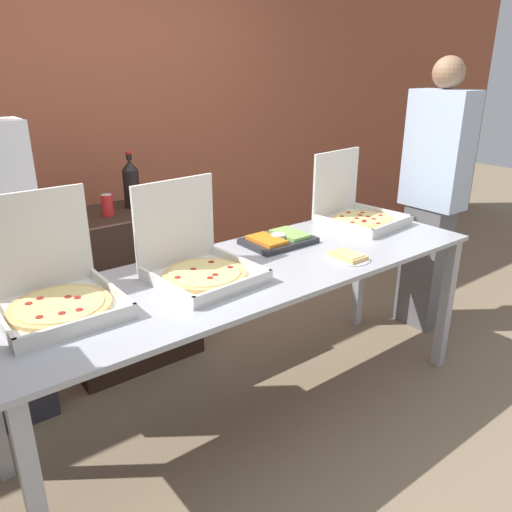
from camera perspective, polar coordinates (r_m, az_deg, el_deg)
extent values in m
plane|color=#847056|center=(2.86, 0.00, -17.26)|extent=(16.00, 16.00, 0.00)
cube|color=#9E5138|center=(3.76, -16.66, 14.46)|extent=(10.00, 0.06, 2.80)
cube|color=#A8AAB2|center=(2.43, 0.00, -1.38)|extent=(2.48, 0.78, 0.02)
cube|color=#A8AAB2|center=(1.98, -23.87, -24.34)|extent=(0.06, 0.06, 0.83)
cube|color=#A8AAB2|center=(3.24, 20.87, -5.23)|extent=(0.06, 0.06, 0.83)
cube|color=#A8AAB2|center=(3.59, 11.72, -1.65)|extent=(0.06, 0.06, 0.83)
cube|color=silver|center=(2.26, -5.81, -2.61)|extent=(0.46, 0.46, 0.02)
cube|color=silver|center=(2.10, -2.48, -3.54)|extent=(0.43, 0.05, 0.04)
cube|color=silver|center=(2.15, -10.28, -3.31)|extent=(0.05, 0.43, 0.04)
cube|color=silver|center=(2.37, -1.81, -0.62)|extent=(0.05, 0.43, 0.04)
cube|color=silver|center=(2.36, -9.21, 3.79)|extent=(0.43, 0.05, 0.41)
cylinder|color=#DBB26B|center=(2.26, -5.82, -2.16)|extent=(0.38, 0.38, 0.02)
cylinder|color=#F4D67F|center=(2.25, -5.83, -1.90)|extent=(0.33, 0.33, 0.00)
cylinder|color=maroon|center=(2.30, -2.98, -1.27)|extent=(0.03, 0.03, 0.00)
cylinder|color=maroon|center=(2.36, -5.14, -0.67)|extent=(0.03, 0.03, 0.00)
cylinder|color=maroon|center=(2.29, -7.18, -1.47)|extent=(0.03, 0.03, 0.00)
cylinder|color=maroon|center=(2.21, -8.95, -2.43)|extent=(0.03, 0.03, 0.00)
cylinder|color=maroon|center=(2.19, -5.26, -2.50)|extent=(0.03, 0.03, 0.00)
cylinder|color=maroon|center=(2.22, -4.69, -2.14)|extent=(0.03, 0.03, 0.00)
cube|color=silver|center=(3.13, 12.10, 3.73)|extent=(0.47, 0.47, 0.02)
cube|color=silver|center=(3.02, 15.33, 3.40)|extent=(0.43, 0.06, 0.04)
cube|color=silver|center=(2.96, 9.87, 3.51)|extent=(0.06, 0.43, 0.04)
cube|color=silver|center=(3.29, 14.19, 4.92)|extent=(0.06, 0.43, 0.04)
cube|color=silver|center=(3.20, 9.12, 8.24)|extent=(0.43, 0.06, 0.40)
cylinder|color=#DBB26B|center=(3.12, 12.12, 4.06)|extent=(0.37, 0.37, 0.02)
cylinder|color=#F4D67F|center=(3.12, 12.14, 4.26)|extent=(0.32, 0.32, 0.00)
cylinder|color=maroon|center=(3.15, 12.69, 4.42)|extent=(0.03, 0.03, 0.00)
cylinder|color=maroon|center=(3.23, 12.08, 4.89)|extent=(0.03, 0.03, 0.00)
cylinder|color=maroon|center=(3.17, 11.80, 4.62)|extent=(0.03, 0.03, 0.00)
cylinder|color=maroon|center=(3.22, 10.53, 4.93)|extent=(0.03, 0.03, 0.00)
cylinder|color=maroon|center=(3.12, 9.77, 4.50)|extent=(0.03, 0.03, 0.00)
cylinder|color=maroon|center=(3.10, 11.42, 4.26)|extent=(0.03, 0.03, 0.00)
cylinder|color=maroon|center=(3.01, 10.97, 3.81)|extent=(0.03, 0.03, 0.00)
cylinder|color=maroon|center=(3.06, 12.26, 4.00)|extent=(0.03, 0.03, 0.00)
cylinder|color=maroon|center=(3.04, 12.23, 3.86)|extent=(0.03, 0.03, 0.00)
cylinder|color=maroon|center=(3.03, 13.83, 3.65)|extent=(0.03, 0.03, 0.00)
cylinder|color=maroon|center=(3.11, 13.31, 4.15)|extent=(0.03, 0.03, 0.00)
cylinder|color=maroon|center=(3.20, 14.03, 4.54)|extent=(0.03, 0.03, 0.00)
cube|color=silver|center=(2.11, -21.41, -5.83)|extent=(0.45, 0.45, 0.02)
cube|color=silver|center=(1.91, -19.57, -7.44)|extent=(0.45, 0.02, 0.04)
cube|color=silver|center=(2.06, -27.24, -6.51)|extent=(0.02, 0.45, 0.04)
cube|color=silver|center=(2.16, -16.08, -3.71)|extent=(0.02, 0.45, 0.04)
cube|color=silver|center=(2.24, -23.94, 1.50)|extent=(0.45, 0.02, 0.43)
cylinder|color=#DBB26B|center=(2.10, -21.48, -5.37)|extent=(0.39, 0.39, 0.02)
cylinder|color=#F4D67F|center=(2.10, -21.52, -5.10)|extent=(0.34, 0.34, 0.00)
cylinder|color=maroon|center=(2.12, -19.73, -4.49)|extent=(0.03, 0.03, 0.00)
cylinder|color=maroon|center=(2.14, -20.70, -4.39)|extent=(0.03, 0.03, 0.00)
cylinder|color=maroon|center=(2.17, -23.47, -4.45)|extent=(0.03, 0.03, 0.00)
cylinder|color=maroon|center=(2.14, -24.56, -4.96)|extent=(0.03, 0.03, 0.00)
cylinder|color=maroon|center=(2.02, -23.52, -6.41)|extent=(0.03, 0.03, 0.00)
cylinder|color=maroon|center=(2.01, -21.31, -6.10)|extent=(0.03, 0.03, 0.00)
cylinder|color=maroon|center=(2.02, -19.54, -5.80)|extent=(0.03, 0.03, 0.00)
cylinder|color=white|center=(2.55, 10.44, -0.25)|extent=(0.22, 0.22, 0.01)
cube|color=#DBB26B|center=(2.55, 10.46, 0.02)|extent=(0.12, 0.17, 0.02)
cube|color=#F4D67F|center=(2.54, 10.69, 0.19)|extent=(0.09, 0.12, 0.01)
cube|color=#28282D|center=(2.73, 2.57, 1.74)|extent=(0.37, 0.26, 0.03)
cube|color=orange|center=(2.67, 1.21, 1.85)|extent=(0.13, 0.21, 0.02)
cube|color=#8CC65B|center=(2.77, 3.89, 2.53)|extent=(0.13, 0.21, 0.02)
cylinder|color=white|center=(2.72, 2.58, 2.28)|extent=(0.08, 0.08, 0.02)
cube|color=black|center=(3.20, -14.54, -3.45)|extent=(0.78, 0.50, 0.97)
cylinder|color=black|center=(3.09, -14.03, 7.48)|extent=(0.09, 0.09, 0.22)
cone|color=black|center=(3.06, -14.26, 10.05)|extent=(0.09, 0.09, 0.06)
cylinder|color=black|center=(3.05, -14.34, 10.93)|extent=(0.03, 0.03, 0.04)
cylinder|color=red|center=(3.05, -14.38, 11.40)|extent=(0.04, 0.04, 0.01)
cylinder|color=silver|center=(3.22, -14.21, 7.04)|extent=(0.07, 0.07, 0.12)
cylinder|color=silver|center=(3.20, -14.30, 8.12)|extent=(0.06, 0.06, 0.00)
cylinder|color=red|center=(2.95, -16.61, 5.56)|extent=(0.07, 0.07, 0.12)
cylinder|color=silver|center=(2.93, -16.74, 6.73)|extent=(0.06, 0.06, 0.00)
cube|color=#2D2D38|center=(2.87, -25.75, -9.39)|extent=(0.28, 0.20, 0.84)
cube|color=slate|center=(3.73, 18.61, -1.12)|extent=(0.20, 0.28, 0.88)
cube|color=silver|center=(3.52, 20.15, 11.28)|extent=(0.22, 0.40, 0.75)
sphere|color=#9E7556|center=(3.48, 21.16, 18.98)|extent=(0.20, 0.20, 0.20)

